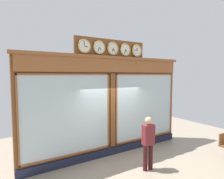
% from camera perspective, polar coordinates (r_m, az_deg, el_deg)
% --- Properties ---
extents(shop_facade, '(6.65, 0.42, 4.25)m').
position_cam_1_polar(shop_facade, '(7.07, -0.54, -4.62)').
color(shop_facade, brown).
rests_on(shop_facade, ground_plane).
extents(pedestrian, '(0.38, 0.26, 1.69)m').
position_cam_1_polar(pedestrian, '(6.18, 10.88, -15.02)').
color(pedestrian, '#3A1316').
rests_on(pedestrian, ground_plane).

